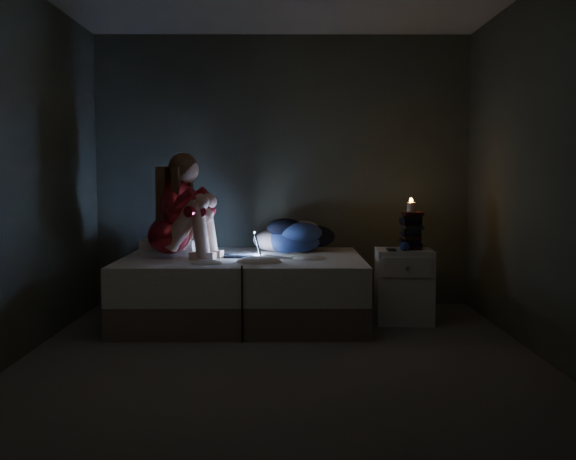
{
  "coord_description": "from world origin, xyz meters",
  "views": [
    {
      "loc": [
        0.03,
        -4.87,
        1.27
      ],
      "look_at": [
        0.05,
        1.0,
        0.8
      ],
      "focal_mm": 43.53,
      "sensor_mm": 36.0,
      "label": 1
    }
  ],
  "objects_px": {
    "bed": "(243,289)",
    "laptop": "(242,244)",
    "candle": "(411,207)",
    "nightstand": "(404,286)",
    "phone": "(392,250)",
    "woman": "(169,205)"
  },
  "relations": [
    {
      "from": "laptop",
      "to": "bed",
      "type": "bearing_deg",
      "value": 72.71
    },
    {
      "from": "woman",
      "to": "candle",
      "type": "bearing_deg",
      "value": 16.67
    },
    {
      "from": "phone",
      "to": "bed",
      "type": "bearing_deg",
      "value": 171.58
    },
    {
      "from": "bed",
      "to": "candle",
      "type": "relative_size",
      "value": 25.53
    },
    {
      "from": "nightstand",
      "to": "phone",
      "type": "xyz_separation_m",
      "value": [
        -0.12,
        -0.09,
        0.32
      ]
    },
    {
      "from": "bed",
      "to": "phone",
      "type": "relative_size",
      "value": 14.59
    },
    {
      "from": "candle",
      "to": "phone",
      "type": "height_order",
      "value": "candle"
    },
    {
      "from": "candle",
      "to": "phone",
      "type": "relative_size",
      "value": 0.57
    },
    {
      "from": "bed",
      "to": "laptop",
      "type": "xyz_separation_m",
      "value": [
        -0.01,
        -0.03,
        0.39
      ]
    },
    {
      "from": "laptop",
      "to": "nightstand",
      "type": "distance_m",
      "value": 1.44
    },
    {
      "from": "laptop",
      "to": "candle",
      "type": "distance_m",
      "value": 1.48
    },
    {
      "from": "bed",
      "to": "woman",
      "type": "bearing_deg",
      "value": -174.93
    },
    {
      "from": "nightstand",
      "to": "bed",
      "type": "bearing_deg",
      "value": -179.35
    },
    {
      "from": "bed",
      "to": "nightstand",
      "type": "xyz_separation_m",
      "value": [
        1.38,
        -0.05,
        0.03
      ]
    },
    {
      "from": "laptop",
      "to": "candle",
      "type": "bearing_deg",
      "value": -3.89
    },
    {
      "from": "woman",
      "to": "laptop",
      "type": "distance_m",
      "value": 0.7
    },
    {
      "from": "candle",
      "to": "laptop",
      "type": "bearing_deg",
      "value": -179.91
    },
    {
      "from": "woman",
      "to": "phone",
      "type": "xyz_separation_m",
      "value": [
        1.89,
        -0.08,
        -0.37
      ]
    },
    {
      "from": "bed",
      "to": "laptop",
      "type": "relative_size",
      "value": 6.44
    },
    {
      "from": "phone",
      "to": "woman",
      "type": "bearing_deg",
      "value": 175.32
    },
    {
      "from": "bed",
      "to": "laptop",
      "type": "bearing_deg",
      "value": -103.31
    },
    {
      "from": "bed",
      "to": "woman",
      "type": "height_order",
      "value": "woman"
    }
  ]
}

